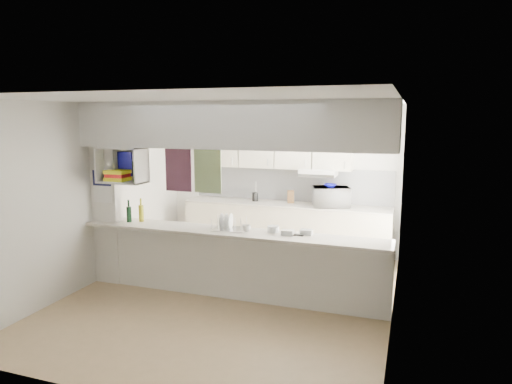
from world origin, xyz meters
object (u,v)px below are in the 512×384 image
at_px(microwave, 331,197).
at_px(bowl, 330,186).
at_px(dish_rack, 229,223).
at_px(wine_bottles, 135,213).

relative_size(microwave, bowl, 2.69).
relative_size(bowl, dish_rack, 0.49).
bearing_deg(bowl, microwave, 51.92).
bearing_deg(wine_bottles, microwave, 39.58).
bearing_deg(bowl, dish_rack, -116.30).
distance_m(microwave, dish_rack, 2.27).
xyz_separation_m(microwave, wine_bottles, (-2.46, -2.03, -0.04)).
bearing_deg(bowl, wine_bottles, -140.53).
bearing_deg(dish_rack, microwave, 57.18).
xyz_separation_m(bowl, wine_bottles, (-2.44, -2.01, -0.23)).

